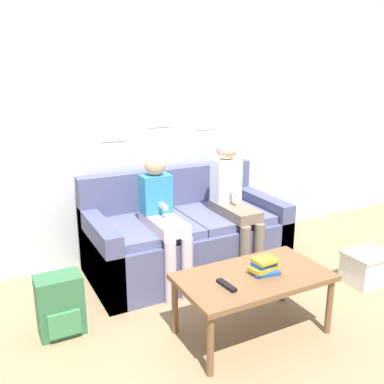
{
  "coord_description": "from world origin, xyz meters",
  "views": [
    {
      "loc": [
        -1.58,
        -2.64,
        1.75
      ],
      "look_at": [
        0.0,
        0.41,
        0.75
      ],
      "focal_mm": 40.0,
      "sensor_mm": 36.0,
      "label": 1
    }
  ],
  "objects_px": {
    "coffee_table": "(253,281)",
    "person_left": "(163,215)",
    "couch": "(185,237)",
    "tv_remote": "(226,285)",
    "backpack": "(60,305)",
    "person_right": "(234,198)",
    "storage_box": "(368,267)"
  },
  "relations": [
    {
      "from": "couch",
      "to": "person_right",
      "type": "height_order",
      "value": "person_right"
    },
    {
      "from": "coffee_table",
      "to": "backpack",
      "type": "distance_m",
      "value": 1.31
    },
    {
      "from": "coffee_table",
      "to": "storage_box",
      "type": "height_order",
      "value": "coffee_table"
    },
    {
      "from": "couch",
      "to": "tv_remote",
      "type": "bearing_deg",
      "value": -103.91
    },
    {
      "from": "person_left",
      "to": "coffee_table",
      "type": "bearing_deg",
      "value": -73.78
    },
    {
      "from": "tv_remote",
      "to": "storage_box",
      "type": "xyz_separation_m",
      "value": [
        1.54,
        0.2,
        -0.31
      ]
    },
    {
      "from": "person_right",
      "to": "backpack",
      "type": "height_order",
      "value": "person_right"
    },
    {
      "from": "person_right",
      "to": "backpack",
      "type": "bearing_deg",
      "value": -168.9
    },
    {
      "from": "couch",
      "to": "storage_box",
      "type": "bearing_deg",
      "value": -37.15
    },
    {
      "from": "couch",
      "to": "coffee_table",
      "type": "height_order",
      "value": "couch"
    },
    {
      "from": "person_left",
      "to": "backpack",
      "type": "distance_m",
      "value": 1.03
    },
    {
      "from": "person_right",
      "to": "storage_box",
      "type": "distance_m",
      "value": 1.27
    },
    {
      "from": "couch",
      "to": "coffee_table",
      "type": "relative_size",
      "value": 1.69
    },
    {
      "from": "tv_remote",
      "to": "person_left",
      "type": "bearing_deg",
      "value": 86.49
    },
    {
      "from": "person_left",
      "to": "backpack",
      "type": "xyz_separation_m",
      "value": [
        -0.89,
        -0.29,
        -0.41
      ]
    },
    {
      "from": "coffee_table",
      "to": "storage_box",
      "type": "relative_size",
      "value": 2.55
    },
    {
      "from": "couch",
      "to": "person_left",
      "type": "height_order",
      "value": "person_left"
    },
    {
      "from": "coffee_table",
      "to": "person_left",
      "type": "height_order",
      "value": "person_left"
    },
    {
      "from": "couch",
      "to": "backpack",
      "type": "relative_size",
      "value": 4.0
    },
    {
      "from": "coffee_table",
      "to": "tv_remote",
      "type": "height_order",
      "value": "tv_remote"
    },
    {
      "from": "backpack",
      "to": "couch",
      "type": "bearing_deg",
      "value": 22.87
    },
    {
      "from": "storage_box",
      "to": "backpack",
      "type": "relative_size",
      "value": 0.93
    },
    {
      "from": "couch",
      "to": "tv_remote",
      "type": "height_order",
      "value": "couch"
    },
    {
      "from": "backpack",
      "to": "person_right",
      "type": "bearing_deg",
      "value": 11.1
    },
    {
      "from": "coffee_table",
      "to": "backpack",
      "type": "height_order",
      "value": "coffee_table"
    },
    {
      "from": "person_right",
      "to": "storage_box",
      "type": "xyz_separation_m",
      "value": [
        0.88,
        -0.75,
        -0.53
      ]
    },
    {
      "from": "couch",
      "to": "storage_box",
      "type": "distance_m",
      "value": 1.58
    },
    {
      "from": "storage_box",
      "to": "coffee_table",
      "type": "bearing_deg",
      "value": -173.4
    },
    {
      "from": "couch",
      "to": "backpack",
      "type": "xyz_separation_m",
      "value": [
        -1.19,
        -0.5,
        -0.09
      ]
    },
    {
      "from": "couch",
      "to": "tv_remote",
      "type": "xyz_separation_m",
      "value": [
        -0.29,
        -1.15,
        0.15
      ]
    },
    {
      "from": "person_right",
      "to": "person_left",
      "type": "bearing_deg",
      "value": -178.81
    },
    {
      "from": "person_left",
      "to": "person_right",
      "type": "relative_size",
      "value": 0.93
    }
  ]
}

